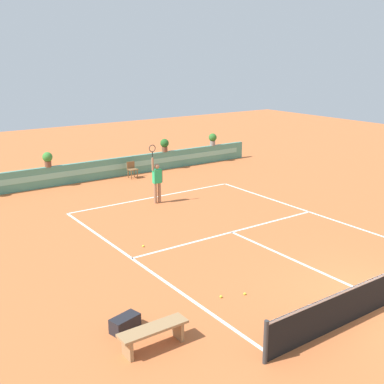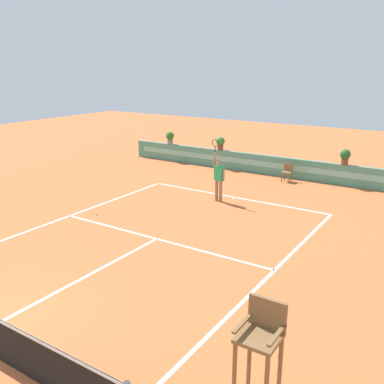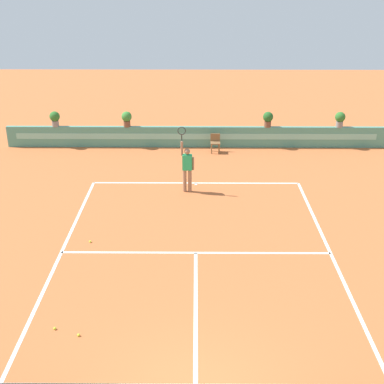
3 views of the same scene
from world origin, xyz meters
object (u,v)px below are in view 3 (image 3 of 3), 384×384
tennis_ball_by_sideline (79,335)px  potted_plant_right (268,118)px  tennis_ball_near_baseline (55,328)px  potted_plant_far_right (340,118)px  tennis_ball_mid_court (90,242)px  potted_plant_far_left (55,118)px  ball_kid_chair (215,142)px  tennis_player (187,166)px  potted_plant_left (127,118)px

tennis_ball_by_sideline → potted_plant_right: potted_plant_right is taller
tennis_ball_near_baseline → potted_plant_far_right: bearing=53.3°
tennis_ball_mid_court → tennis_ball_near_baseline: bearing=-90.8°
potted_plant_far_left → tennis_ball_mid_court: bearing=-70.5°
potted_plant_far_left → potted_plant_far_right: size_ratio=1.00×
ball_kid_chair → tennis_ball_by_sideline: size_ratio=12.50×
potted_plant_far_right → tennis_player: bearing=-143.1°
tennis_ball_by_sideline → potted_plant_left: (-0.49, 13.89, 1.38)m
tennis_ball_mid_court → tennis_ball_by_sideline: (0.56, -4.51, 0.00)m
ball_kid_chair → tennis_player: 4.79m
tennis_ball_mid_court → potted_plant_left: bearing=89.5°
potted_plant_left → potted_plant_far_right: size_ratio=1.00×
ball_kid_chair → tennis_ball_near_baseline: 13.62m
potted_plant_left → potted_plant_far_right: 10.02m
ball_kid_chair → potted_plant_far_left: bearing=174.5°
ball_kid_chair → tennis_player: size_ratio=0.33×
potted_plant_far_left → potted_plant_right: bearing=0.0°
tennis_ball_by_sideline → tennis_player: bearing=74.1°
potted_plant_far_left → ball_kid_chair: bearing=-5.5°
ball_kid_chair → tennis_ball_mid_court: 9.63m
potted_plant_far_left → tennis_ball_by_sideline: bearing=-74.4°
tennis_ball_mid_court → potted_plant_right: 11.61m
potted_plant_far_left → potted_plant_right: size_ratio=1.00×
tennis_ball_near_baseline → tennis_player: bearing=69.8°
tennis_ball_mid_court → potted_plant_right: size_ratio=0.09×
tennis_ball_near_baseline → tennis_ball_by_sideline: same height
ball_kid_chair → tennis_ball_near_baseline: ball_kid_chair is taller
tennis_player → potted_plant_left: size_ratio=3.57×
tennis_ball_mid_court → ball_kid_chair: bearing=63.9°
tennis_player → potted_plant_far_right: tennis_player is taller
tennis_player → tennis_ball_near_baseline: size_ratio=38.01×
potted_plant_far_left → potted_plant_far_right: 13.40m
potted_plant_left → potted_plant_far_right: bearing=0.0°
tennis_ball_near_baseline → tennis_ball_by_sideline: bearing=-21.1°
ball_kid_chair → tennis_ball_by_sideline: (-3.67, -13.15, -0.44)m
tennis_ball_mid_court → potted_plant_left: size_ratio=0.09×
tennis_ball_mid_court → tennis_player: bearing=53.5°
tennis_ball_by_sideline → potted_plant_far_left: bearing=105.6°
ball_kid_chair → potted_plant_right: size_ratio=1.17×
ball_kid_chair → tennis_ball_mid_court: (-4.23, -8.64, -0.44)m
ball_kid_chair → tennis_ball_by_sideline: 13.66m
potted_plant_left → tennis_ball_mid_court: bearing=-90.5°
potted_plant_right → tennis_ball_mid_court: bearing=-125.6°
potted_plant_far_left → tennis_ball_near_baseline: bearing=-76.6°
potted_plant_left → tennis_ball_by_sideline: bearing=-88.0°
tennis_ball_by_sideline → potted_plant_far_right: 16.90m
tennis_ball_near_baseline → tennis_ball_mid_court: same height
tennis_player → tennis_ball_by_sideline: bearing=-105.9°
potted_plant_left → potted_plant_right: 6.64m
tennis_player → potted_plant_far_right: bearing=36.9°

